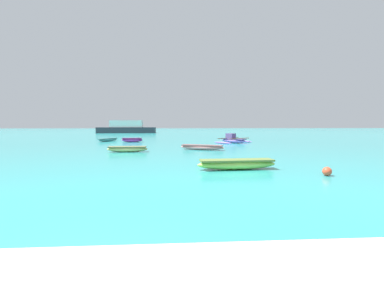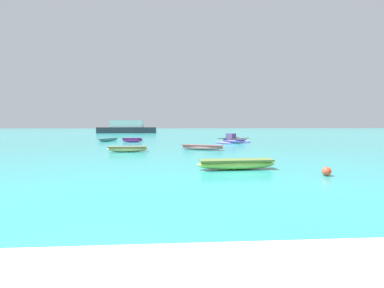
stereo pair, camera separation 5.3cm
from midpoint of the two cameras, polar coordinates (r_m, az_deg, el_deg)
name	(u,v)px [view 1 (the left image)]	position (r m, az deg, el deg)	size (l,w,h in m)	color
moored_boat_0	(132,140)	(29.52, -13.23, 0.91)	(2.35, 0.87, 0.47)	#B3369C
moored_boat_1	(202,147)	(20.16, 2.18, -0.68)	(3.51, 1.91, 0.40)	pink
moored_boat_2	(108,140)	(31.65, -18.24, 0.93)	(1.90, 2.90, 0.36)	teal
moored_boat_3	(127,149)	(19.19, -14.24, -1.05)	(2.92, 0.74, 0.41)	#CEC476
moored_boat_4	(237,164)	(11.66, 9.77, -4.37)	(3.61, 0.97, 0.45)	#A6D152
moored_boat_5	(233,140)	(27.88, 9.05, 0.93)	(4.30, 4.07, 1.02)	#926ACB
mooring_buoy_0	(327,171)	(11.41, 27.69, -5.40)	(0.35, 0.35, 0.35)	#E54C2D
distant_ferry	(127,128)	(59.82, -14.36, 3.48)	(12.89, 2.84, 2.84)	#2D333D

